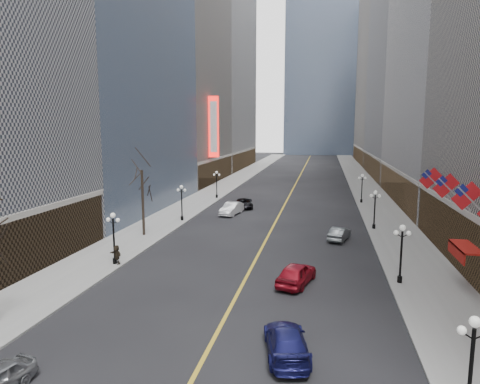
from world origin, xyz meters
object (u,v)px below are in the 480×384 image
at_px(streetlamp_east_3, 362,185).
at_px(car_nb_mid, 232,209).
at_px(car_sb_mid, 296,274).
at_px(car_sb_far, 339,234).
at_px(streetlamp_west_2, 182,199).
at_px(streetlamp_east_2, 375,205).
at_px(streetlamp_west_3, 217,182).
at_px(streetlamp_east_1, 402,248).
at_px(streetlamp_east_0, 472,359).
at_px(streetlamp_west_1, 114,233).
at_px(car_nb_far, 245,203).
at_px(car_sb_near, 286,342).

bearing_deg(streetlamp_east_3, car_nb_mid, -145.39).
relative_size(car_sb_mid, car_sb_far, 1.16).
height_order(streetlamp_west_2, car_sb_mid, streetlamp_west_2).
bearing_deg(car_sb_mid, streetlamp_east_2, -96.76).
xyz_separation_m(streetlamp_west_3, car_sb_far, (19.46, -23.64, -2.19)).
xyz_separation_m(streetlamp_east_1, streetlamp_west_2, (-23.60, 18.00, 0.00)).
bearing_deg(streetlamp_east_1, streetlamp_west_2, 142.67).
bearing_deg(streetlamp_east_0, streetlamp_east_2, 90.00).
xyz_separation_m(streetlamp_east_3, streetlamp_west_1, (-23.60, -36.00, 0.00)).
distance_m(streetlamp_east_1, streetlamp_west_1, 23.60).
bearing_deg(car_nb_mid, streetlamp_east_0, -55.25).
bearing_deg(streetlamp_west_3, streetlamp_west_2, -90.00).
distance_m(streetlamp_east_2, car_nb_mid, 19.17).
bearing_deg(car_nb_far, car_sb_mid, -84.51).
bearing_deg(streetlamp_east_3, streetlamp_east_0, -90.00).
distance_m(streetlamp_west_2, car_sb_near, 34.07).
bearing_deg(car_sb_near, streetlamp_east_2, -116.11).
bearing_deg(car_nb_mid, car_nb_far, 90.53).
distance_m(streetlamp_east_1, car_nb_far, 33.58).
distance_m(streetlamp_east_3, car_sb_mid, 38.36).
distance_m(streetlamp_east_2, streetlamp_east_3, 18.00).
xyz_separation_m(streetlamp_east_2, car_nb_mid, (-18.28, 5.38, -2.06)).
height_order(streetlamp_east_1, streetlamp_east_3, same).
height_order(streetlamp_east_1, car_nb_mid, streetlamp_east_1).
height_order(streetlamp_east_2, streetlamp_west_1, same).
xyz_separation_m(streetlamp_east_0, streetlamp_east_2, (0.00, 34.00, 0.00)).
xyz_separation_m(streetlamp_west_1, streetlamp_west_3, (0.00, 36.00, 0.00)).
height_order(streetlamp_west_3, car_sb_near, streetlamp_west_3).
bearing_deg(car_sb_near, car_sb_far, -109.99).
distance_m(streetlamp_west_3, car_sb_far, 30.70).
xyz_separation_m(streetlamp_west_2, car_nb_far, (6.17, 10.62, -2.20)).
bearing_deg(streetlamp_west_1, car_nb_mid, 77.19).
xyz_separation_m(car_nb_mid, car_sb_near, (10.68, -35.39, -0.08)).
height_order(streetlamp_east_1, streetlamp_east_2, same).
xyz_separation_m(streetlamp_east_0, streetlamp_west_3, (-23.60, 52.00, 0.00)).
bearing_deg(car_sb_mid, streetlamp_west_1, 9.51).
distance_m(streetlamp_east_3, streetlamp_west_1, 43.05).
bearing_deg(car_nb_far, car_nb_mid, -111.59).
xyz_separation_m(car_nb_far, car_sb_far, (13.29, -16.26, 0.01)).
bearing_deg(streetlamp_west_1, car_sb_far, 32.43).
xyz_separation_m(car_nb_far, car_sb_near, (9.82, -40.63, 0.06)).
height_order(car_sb_near, car_sb_far, car_sb_near).
distance_m(streetlamp_east_0, car_sb_mid, 16.57).
bearing_deg(car_sb_mid, car_nb_mid, -52.14).
relative_size(streetlamp_east_0, car_sb_mid, 0.91).
xyz_separation_m(streetlamp_east_0, car_sb_far, (-4.14, 28.36, -2.19)).
height_order(streetlamp_east_2, car_sb_mid, streetlamp_east_2).
height_order(streetlamp_west_1, streetlamp_west_2, same).
distance_m(streetlamp_west_2, car_nb_mid, 7.84).
height_order(streetlamp_west_1, car_sb_far, streetlamp_west_1).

